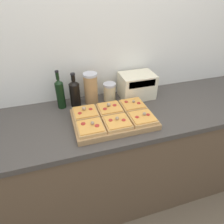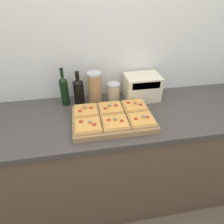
{
  "view_description": "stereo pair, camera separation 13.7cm",
  "coord_description": "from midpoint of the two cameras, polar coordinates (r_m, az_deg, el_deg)",
  "views": [
    {
      "loc": [
        -0.39,
        -0.82,
        1.75
      ],
      "look_at": [
        -0.06,
        0.27,
        0.99
      ],
      "focal_mm": 32.0,
      "sensor_mm": 36.0,
      "label": 1
    },
    {
      "loc": [
        -0.26,
        -0.85,
        1.75
      ],
      "look_at": [
        -0.06,
        0.27,
        0.99
      ],
      "focal_mm": 32.0,
      "sensor_mm": 36.0,
      "label": 2
    }
  ],
  "objects": [
    {
      "name": "grain_jar_tall",
      "position": [
        1.55,
        -2.42,
        6.95
      ],
      "size": [
        0.11,
        0.11,
        0.25
      ],
      "color": "#AD7F4C",
      "rests_on": "kitchen_counter"
    },
    {
      "name": "grain_jar_short",
      "position": [
        1.59,
        3.04,
        5.73
      ],
      "size": [
        0.1,
        0.1,
        0.14
      ],
      "color": "beige",
      "rests_on": "kitchen_counter"
    },
    {
      "name": "kitchen_counter",
      "position": [
        1.76,
        3.96,
        -13.16
      ],
      "size": [
        2.63,
        0.67,
        0.93
      ],
      "color": "brown",
      "rests_on": "ground_plane"
    },
    {
      "name": "pizza_slice_front_left",
      "position": [
        1.26,
        -3.85,
        -4.02
      ],
      "size": [
        0.17,
        0.16,
        0.05
      ],
      "color": "tan",
      "rests_on": "cutting_board"
    },
    {
      "name": "olive_oil_bottle",
      "position": [
        1.54,
        -11.02,
        6.05
      ],
      "size": [
        0.06,
        0.06,
        0.3
      ],
      "color": "black",
      "rests_on": "kitchen_counter"
    },
    {
      "name": "wall_back",
      "position": [
        1.63,
        2.05,
        15.89
      ],
      "size": [
        6.0,
        0.06,
        2.5
      ],
      "color": "silver",
      "rests_on": "ground_plane"
    },
    {
      "name": "cutting_board",
      "position": [
        1.37,
        3.09,
        -2.18
      ],
      "size": [
        0.54,
        0.36,
        0.04
      ],
      "primitive_type": "cube",
      "color": "#A37A4C",
      "rests_on": "kitchen_counter"
    },
    {
      "name": "ground_plane",
      "position": [
        1.97,
        5.84,
        -29.27
      ],
      "size": [
        12.0,
        12.0,
        0.0
      ],
      "primitive_type": "plane",
      "color": "brown"
    },
    {
      "name": "wine_bottle",
      "position": [
        1.54,
        -7.01,
        6.01
      ],
      "size": [
        0.08,
        0.08,
        0.26
      ],
      "color": "black",
      "rests_on": "kitchen_counter"
    },
    {
      "name": "toaster_oven",
      "position": [
        1.63,
        10.95,
        6.95
      ],
      "size": [
        0.3,
        0.2,
        0.2
      ],
      "color": "beige",
      "rests_on": "kitchen_counter"
    },
    {
      "name": "pizza_slice_back_right",
      "position": [
        1.46,
        9.12,
        1.59
      ],
      "size": [
        0.17,
        0.16,
        0.05
      ],
      "color": "tan",
      "rests_on": "cutting_board"
    },
    {
      "name": "pizza_slice_back_center",
      "position": [
        1.42,
        2.36,
        0.96
      ],
      "size": [
        0.17,
        0.16,
        0.06
      ],
      "color": "tan",
      "rests_on": "cutting_board"
    },
    {
      "name": "pizza_slice_back_left",
      "position": [
        1.39,
        -4.71,
        0.27
      ],
      "size": [
        0.17,
        0.16,
        0.05
      ],
      "color": "tan",
      "rests_on": "cutting_board"
    },
    {
      "name": "pizza_slice_front_right",
      "position": [
        1.33,
        11.38,
        -2.31
      ],
      "size": [
        0.17,
        0.16,
        0.05
      ],
      "color": "tan",
      "rests_on": "cutting_board"
    },
    {
      "name": "pizza_slice_front_center",
      "position": [
        1.28,
        3.98,
        -3.17
      ],
      "size": [
        0.17,
        0.16,
        0.05
      ],
      "color": "tan",
      "rests_on": "cutting_board"
    }
  ]
}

